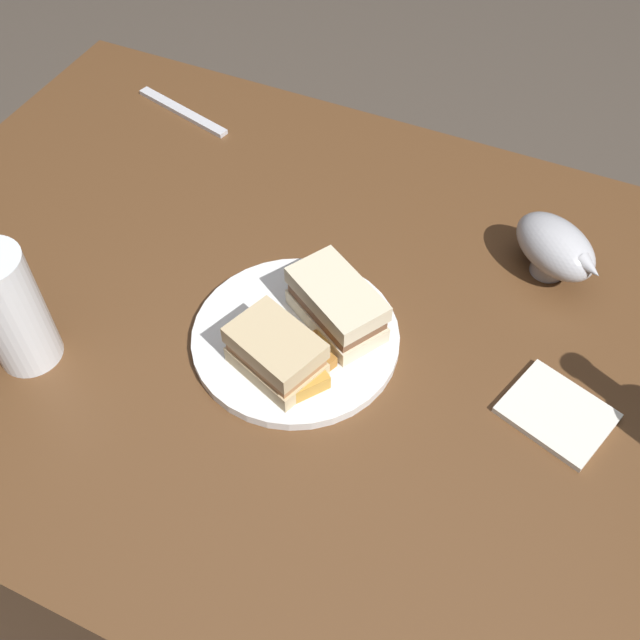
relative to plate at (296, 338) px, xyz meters
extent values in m
plane|color=#4C4238|center=(0.05, 0.04, -0.76)|extent=(6.00, 6.00, 0.00)
cube|color=brown|center=(0.05, 0.04, -0.38)|extent=(1.29, 0.83, 0.75)
cylinder|color=white|center=(0.00, 0.00, 0.00)|extent=(0.25, 0.25, 0.01)
cube|color=#CCB284|center=(0.00, -0.05, 0.02)|extent=(0.12, 0.10, 0.02)
cube|color=#B27A4C|center=(0.00, -0.05, 0.04)|extent=(0.11, 0.09, 0.01)
cube|color=#CCB284|center=(0.00, -0.05, 0.05)|extent=(0.12, 0.10, 0.02)
cube|color=beige|center=(0.04, 0.04, 0.02)|extent=(0.14, 0.12, 0.02)
cube|color=brown|center=(0.04, 0.04, 0.04)|extent=(0.13, 0.11, 0.02)
cube|color=beige|center=(0.04, 0.04, 0.06)|extent=(0.14, 0.12, 0.02)
cube|color=#AD702D|center=(0.05, 0.02, 0.01)|extent=(0.05, 0.06, 0.02)
cube|color=#AD702D|center=(0.04, -0.02, 0.01)|extent=(0.05, 0.03, 0.02)
cube|color=gold|center=(0.04, 0.00, 0.01)|extent=(0.03, 0.05, 0.02)
cube|color=#B77F33|center=(0.03, -0.03, 0.02)|extent=(0.04, 0.03, 0.02)
cube|color=gold|center=(0.05, -0.06, 0.02)|extent=(0.05, 0.05, 0.02)
cylinder|color=white|center=(-0.27, -0.14, 0.07)|extent=(0.07, 0.07, 0.16)
cylinder|color=gold|center=(-0.27, -0.14, 0.03)|extent=(0.06, 0.06, 0.07)
cylinder|color=#B7B7BC|center=(0.24, 0.24, 0.00)|extent=(0.04, 0.04, 0.02)
ellipsoid|color=#B7B7BC|center=(0.24, 0.24, 0.04)|extent=(0.14, 0.13, 0.06)
ellipsoid|color=#381E0F|center=(0.24, 0.24, 0.05)|extent=(0.11, 0.10, 0.02)
cone|color=#B7B7BC|center=(0.29, 0.20, 0.05)|extent=(0.04, 0.04, 0.02)
cube|color=silver|center=(0.31, 0.03, 0.00)|extent=(0.13, 0.12, 0.01)
cube|color=silver|center=(-0.36, 0.33, 0.00)|extent=(0.18, 0.06, 0.01)
camera|label=1|loc=(0.25, -0.47, 0.69)|focal=41.56mm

